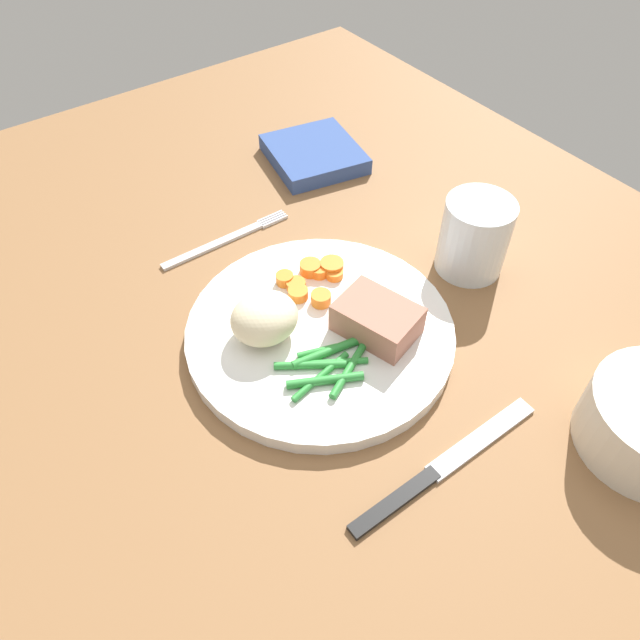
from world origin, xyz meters
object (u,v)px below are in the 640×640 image
object	(u,v)px
fork	(226,240)
napkin	(314,154)
water_glass	(473,240)
meat_portion	(377,319)
knife	(442,468)
dinner_plate	(320,332)

from	to	relation	value
fork	napkin	size ratio (longest dim) A/B	1.37
water_glass	meat_portion	bearing A→B (deg)	-81.19
fork	napkin	xyz separation A→B (cm)	(-7.52, 18.22, 0.86)
meat_portion	napkin	world-z (taller)	meat_portion
meat_portion	napkin	bearing A→B (deg)	155.19
knife	fork	bearing A→B (deg)	-176.63
water_glass	napkin	xyz separation A→B (cm)	(-27.30, -1.82, -2.66)
meat_portion	napkin	xyz separation A→B (cm)	(-29.71, 13.73, -2.18)
water_glass	napkin	size ratio (longest dim) A/B	0.71
fork	water_glass	bearing A→B (deg)	49.61
meat_portion	water_glass	distance (cm)	15.74
fork	napkin	bearing A→B (deg)	116.68
meat_portion	napkin	size ratio (longest dim) A/B	0.64
meat_portion	water_glass	bearing A→B (deg)	98.81
meat_portion	fork	world-z (taller)	meat_portion
napkin	meat_portion	bearing A→B (deg)	-24.81
water_glass	napkin	distance (cm)	27.49
knife	napkin	world-z (taller)	napkin
knife	napkin	xyz separation A→B (cm)	(-44.04, 18.24, 0.86)
water_glass	napkin	bearing A→B (deg)	-176.19
dinner_plate	napkin	bearing A→B (deg)	145.46
knife	napkin	distance (cm)	47.68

